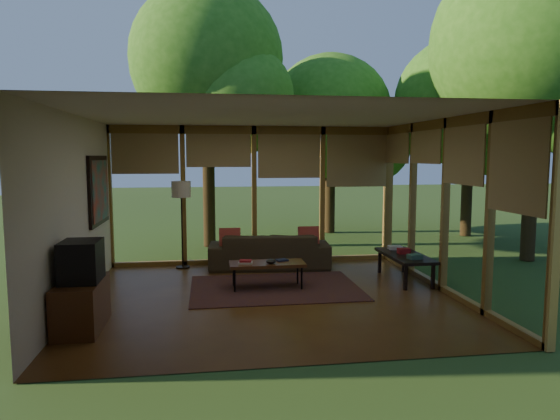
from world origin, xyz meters
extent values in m
plane|color=brown|center=(0.00, 0.00, 0.00)|extent=(5.50, 5.50, 0.00)
plane|color=white|center=(0.00, 0.00, 2.70)|extent=(5.50, 5.50, 0.00)
cube|color=silver|center=(-2.75, 0.00, 1.35)|extent=(0.04, 5.00, 2.70)
cube|color=silver|center=(0.00, -2.50, 1.35)|extent=(5.50, 0.04, 2.70)
cube|color=olive|center=(0.00, 2.50, 1.35)|extent=(5.50, 0.12, 2.70)
cube|color=olive|center=(2.75, 0.00, 1.35)|extent=(0.12, 5.00, 2.70)
plane|color=#2D4B1C|center=(8.00, 8.00, -0.01)|extent=(40.00, 40.00, 0.00)
cylinder|color=#322512|center=(-0.88, 4.52, 2.76)|extent=(0.28, 0.28, 5.53)
sphere|color=#296316|center=(-0.88, 4.52, 4.30)|extent=(3.50, 3.50, 3.50)
cylinder|color=#322512|center=(2.45, 6.23, 2.05)|extent=(0.28, 0.28, 4.11)
sphere|color=#296316|center=(2.45, 6.23, 3.20)|extent=(3.39, 3.39, 3.39)
cylinder|color=#322512|center=(5.36, 1.90, 2.76)|extent=(0.28, 0.28, 5.52)
sphere|color=#296316|center=(5.36, 1.90, 4.29)|extent=(3.86, 3.86, 3.86)
cylinder|color=#322512|center=(5.64, 5.08, 2.25)|extent=(0.28, 0.28, 4.49)
sphere|color=#296316|center=(5.64, 5.08, 3.49)|extent=(3.40, 3.40, 3.40)
cube|color=brown|center=(0.14, 0.51, 0.01)|extent=(2.69, 1.90, 0.01)
imported|color=#3A2F1D|center=(0.24, 2.00, 0.33)|extent=(2.33, 1.07, 0.66)
cube|color=maroon|center=(-0.51, 1.95, 0.58)|extent=(0.39, 0.21, 0.41)
cube|color=maroon|center=(0.99, 1.95, 0.58)|extent=(0.39, 0.21, 0.41)
cube|color=beige|center=(-0.34, 0.46, 0.44)|extent=(0.24, 0.20, 0.03)
cube|color=maroon|center=(-0.34, 0.46, 0.47)|extent=(0.20, 0.17, 0.03)
cube|color=#161C33|center=(0.26, 0.59, 0.44)|extent=(0.22, 0.20, 0.03)
ellipsoid|color=black|center=(0.06, 0.41, 0.46)|extent=(0.16, 0.16, 0.07)
cube|color=#583018|center=(-2.47, -1.04, 0.30)|extent=(0.50, 1.00, 0.60)
cube|color=black|center=(-2.45, -1.04, 0.85)|extent=(0.45, 0.55, 0.50)
cube|color=#365E50|center=(2.40, 0.28, 0.49)|extent=(0.24, 0.20, 0.08)
cube|color=maroon|center=(2.40, 0.73, 0.50)|extent=(0.21, 0.15, 0.09)
cube|color=beige|center=(2.40, 1.13, 0.49)|extent=(0.25, 0.19, 0.06)
cylinder|color=black|center=(-1.40, 2.21, 0.01)|extent=(0.26, 0.26, 0.03)
cylinder|color=black|center=(-1.40, 2.21, 0.79)|extent=(0.03, 0.03, 1.52)
cylinder|color=beige|center=(-1.40, 2.21, 1.50)|extent=(0.36, 0.36, 0.30)
cube|color=#583018|center=(0.01, 0.51, 0.40)|extent=(1.20, 0.50, 0.05)
cylinder|color=black|center=(-0.52, 0.33, 0.19)|extent=(0.03, 0.03, 0.38)
cylinder|color=black|center=(0.54, 0.33, 0.19)|extent=(0.03, 0.03, 0.38)
cylinder|color=black|center=(-0.52, 0.69, 0.19)|extent=(0.03, 0.03, 0.38)
cylinder|color=black|center=(0.54, 0.69, 0.19)|extent=(0.03, 0.03, 0.38)
cube|color=black|center=(2.40, 0.68, 0.43)|extent=(0.60, 1.40, 0.05)
cube|color=black|center=(2.17, 0.08, 0.20)|extent=(0.05, 0.05, 0.40)
cube|color=black|center=(2.63, 0.08, 0.20)|extent=(0.05, 0.05, 0.40)
cube|color=black|center=(2.17, 1.28, 0.20)|extent=(0.05, 0.05, 0.40)
cube|color=black|center=(2.63, 1.28, 0.20)|extent=(0.05, 0.05, 0.40)
cube|color=black|center=(-2.72, 1.40, 1.55)|extent=(0.05, 1.35, 1.15)
cube|color=#186B6C|center=(-2.69, 1.40, 1.55)|extent=(0.02, 1.20, 1.00)
camera|label=1|loc=(-0.93, -7.27, 2.12)|focal=32.00mm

